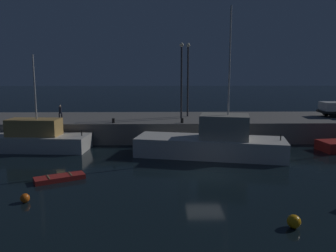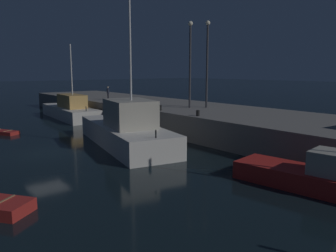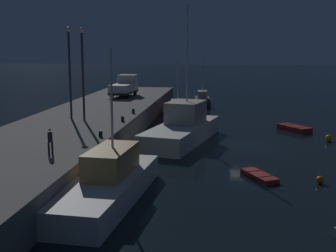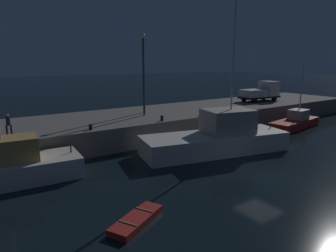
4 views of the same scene
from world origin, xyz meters
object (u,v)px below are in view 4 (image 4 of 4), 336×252
object	(u,v)px
utility_truck	(261,92)
lamp_post_east	(143,68)
bollard_central	(201,113)
fishing_boat_white	(295,122)
lamp_post_west	(144,69)
fishing_boat_orange	(218,138)
dinghy_red_small	(137,220)
bollard_east	(162,118)
bollard_west	(91,127)
dockworker	(8,123)

from	to	relation	value
utility_truck	lamp_post_east	bearing A→B (deg)	177.38
lamp_post_east	bollard_central	xyz separation A→B (m)	(3.85, -4.90, -4.50)
lamp_post_east	utility_truck	distance (m)	18.59
fishing_boat_white	lamp_post_west	size ratio (longest dim) A/B	1.01
fishing_boat_orange	lamp_post_west	bearing A→B (deg)	104.20
dinghy_red_small	bollard_east	distance (m)	14.38
bollard_west	dinghy_red_small	bearing A→B (deg)	-100.10
utility_truck	dockworker	xyz separation A→B (m)	(-31.57, -2.42, -0.34)
lamp_post_west	bollard_east	xyz separation A→B (m)	(-0.13, -3.48, -4.45)
fishing_boat_orange	lamp_post_east	xyz separation A→B (m)	(-1.35, 9.97, 5.61)
utility_truck	bollard_west	world-z (taller)	utility_truck
utility_truck	bollard_west	bearing A→B (deg)	-171.24
lamp_post_west	bollard_east	distance (m)	5.65
fishing_boat_orange	lamp_post_east	size ratio (longest dim) A/B	1.59
lamp_post_west	fishing_boat_white	bearing A→B (deg)	-22.12
dinghy_red_small	fishing_boat_white	bearing A→B (deg)	17.78
bollard_west	bollard_central	bearing A→B (deg)	-0.34
fishing_boat_orange	dinghy_red_small	bearing A→B (deg)	-150.93
lamp_post_west	utility_truck	size ratio (longest dim) A/B	1.31
lamp_post_east	dockworker	distance (m)	14.24
lamp_post_west	bollard_east	size ratio (longest dim) A/B	16.97
lamp_post_west	bollard_west	size ratio (longest dim) A/B	17.55
lamp_post_west	bollard_west	bearing A→B (deg)	-153.88
dinghy_red_small	lamp_post_east	distance (m)	19.97
fishing_boat_orange	bollard_west	distance (m)	10.47
lamp_post_west	bollard_central	size ratio (longest dim) A/B	17.47
lamp_post_east	utility_truck	size ratio (longest dim) A/B	1.33
dockworker	bollard_east	world-z (taller)	dockworker
fishing_boat_white	bollard_central	bearing A→B (deg)	164.79
utility_truck	bollard_central	xyz separation A→B (m)	(-14.39, -4.07, -1.03)
fishing_boat_orange	dockworker	distance (m)	16.23
dinghy_red_small	dockworker	bearing A→B (deg)	105.65
dinghy_red_small	lamp_post_west	xyz separation A→B (m)	(8.91, 14.67, 6.62)
fishing_boat_orange	utility_truck	xyz separation A→B (m)	(16.90, 9.13, 2.14)
lamp_post_west	bollard_central	distance (m)	7.32
fishing_boat_white	fishing_boat_orange	size ratio (longest dim) A/B	0.63
dinghy_red_small	utility_truck	bearing A→B (deg)	28.66
bollard_east	dinghy_red_small	bearing A→B (deg)	-128.13
dinghy_red_small	utility_truck	size ratio (longest dim) A/B	0.54
dinghy_red_small	bollard_west	world-z (taller)	bollard_west
lamp_post_west	lamp_post_east	xyz separation A→B (m)	(0.81, 1.45, 0.05)
lamp_post_west	lamp_post_east	distance (m)	1.66
bollard_central	bollard_east	bearing A→B (deg)	-179.65
bollard_west	lamp_post_east	bearing A→B (deg)	32.09
fishing_boat_white	dinghy_red_small	bearing A→B (deg)	-162.22
fishing_boat_white	bollard_central	size ratio (longest dim) A/B	17.70
bollard_east	dockworker	bearing A→B (deg)	172.29
fishing_boat_white	lamp_post_east	xyz separation A→B (m)	(-15.43, 8.05, 6.15)
lamp_post_west	bollard_west	world-z (taller)	lamp_post_west
lamp_post_west	bollard_central	bearing A→B (deg)	-36.53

